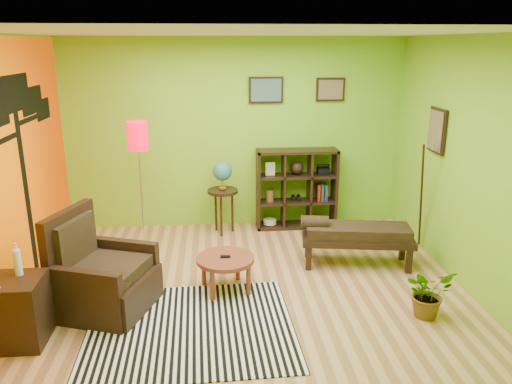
{
  "coord_description": "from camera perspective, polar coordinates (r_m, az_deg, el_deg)",
  "views": [
    {
      "loc": [
        -0.33,
        -5.08,
        2.7
      ],
      "look_at": [
        0.15,
        0.42,
        1.05
      ],
      "focal_mm": 35.0,
      "sensor_mm": 36.0,
      "label": 1
    }
  ],
  "objects": [
    {
      "name": "ground",
      "position": [
        5.76,
        -1.14,
        -11.3
      ],
      "size": [
        5.0,
        5.0,
        0.0
      ],
      "primitive_type": "plane",
      "color": "tan",
      "rests_on": "ground"
    },
    {
      "name": "room_shell",
      "position": [
        5.18,
        -2.3,
        6.62
      ],
      "size": [
        5.04,
        4.54,
        2.82
      ],
      "color": "#7EC626",
      "rests_on": "ground"
    },
    {
      "name": "zebra_rug",
      "position": [
        5.15,
        -7.45,
        -15.09
      ],
      "size": [
        2.08,
        1.79,
        0.01
      ],
      "primitive_type": "cube",
      "rotation": [
        0.0,
        0.0,
        0.03
      ],
      "color": "white",
      "rests_on": "ground"
    },
    {
      "name": "coffee_table",
      "position": [
        5.66,
        -3.52,
        -7.97
      ],
      "size": [
        0.65,
        0.65,
        0.42
      ],
      "color": "brown",
      "rests_on": "ground"
    },
    {
      "name": "armchair",
      "position": [
        5.54,
        -17.3,
        -9.56
      ],
      "size": [
        1.11,
        1.1,
        1.07
      ],
      "color": "black",
      "rests_on": "ground"
    },
    {
      "name": "side_cabinet",
      "position": [
        5.24,
        -25.87,
        -12.12
      ],
      "size": [
        0.54,
        0.49,
        0.96
      ],
      "color": "black",
      "rests_on": "ground"
    },
    {
      "name": "floor_lamp",
      "position": [
        6.48,
        -13.3,
        4.91
      ],
      "size": [
        0.27,
        0.27,
        1.77
      ],
      "color": "silver",
      "rests_on": "ground"
    },
    {
      "name": "globe_table",
      "position": [
        7.2,
        -3.85,
        1.44
      ],
      "size": [
        0.44,
        0.44,
        1.08
      ],
      "color": "black",
      "rests_on": "ground"
    },
    {
      "name": "cube_shelf",
      "position": [
        7.52,
        4.75,
        0.36
      ],
      "size": [
        1.2,
        0.35,
        1.2
      ],
      "color": "black",
      "rests_on": "ground"
    },
    {
      "name": "bench",
      "position": [
        6.38,
        11.2,
        -4.76
      ],
      "size": [
        1.44,
        0.7,
        0.64
      ],
      "color": "black",
      "rests_on": "ground"
    },
    {
      "name": "potted_plant",
      "position": [
        5.5,
        19.01,
        -11.33
      ],
      "size": [
        0.6,
        0.64,
        0.41
      ],
      "primitive_type": "imported",
      "rotation": [
        0.0,
        0.0,
        0.3
      ],
      "color": "#26661E",
      "rests_on": "ground"
    }
  ]
}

